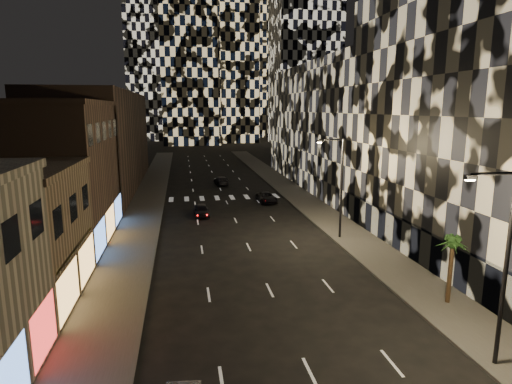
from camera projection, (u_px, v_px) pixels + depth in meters
name	position (u px, v px, depth m)	size (l,w,h in m)	color
sidewalk_left	(148.00, 200.00, 55.39)	(4.00, 120.00, 0.15)	#47443F
sidewalk_right	(297.00, 195.00, 58.73)	(4.00, 120.00, 0.15)	#47443F
curb_left	(164.00, 199.00, 55.74)	(0.20, 120.00, 0.15)	#4C4C47
curb_right	(282.00, 195.00, 58.38)	(0.20, 120.00, 0.15)	#4C4C47
retail_brown	(47.00, 175.00, 37.12)	(10.00, 15.00, 12.00)	brown
retail_filler_left	(101.00, 141.00, 62.55)	(10.00, 40.00, 14.00)	brown
midrise_right	(508.00, 118.00, 33.65)	(16.00, 25.00, 22.00)	#232326
midrise_base	(409.00, 238.00, 34.19)	(0.60, 25.00, 3.00)	#383838
midrise_filler_right	(349.00, 126.00, 65.45)	(16.00, 40.00, 18.00)	#232326
streetlight_near	(502.00, 256.00, 18.77)	(2.55, 0.25, 9.00)	black
streetlight_far	(339.00, 181.00, 38.10)	(2.55, 0.25, 9.00)	black
car_dark_midlane	(201.00, 210.00, 47.14)	(1.58, 3.92, 1.34)	black
car_dark_oncoming	(221.00, 181.00, 66.58)	(1.81, 4.45, 1.29)	black
car_dark_rightlane	(267.00, 197.00, 54.16)	(2.07, 4.49, 1.25)	black
palm_tree	(452.00, 247.00, 25.35)	(2.15, 2.14, 4.23)	#47331E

